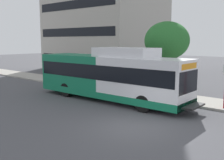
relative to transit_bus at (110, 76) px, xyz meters
name	(u,v)px	position (x,y,z in m)	size (l,w,h in m)	color
ground_plane	(36,102)	(-3.66, 3.35, -1.70)	(120.00, 120.00, 0.00)	#4C4C51
sidewalk_curb	(124,90)	(3.34, 1.35, -1.63)	(3.00, 56.00, 0.14)	#A8A399
transit_bus	(110,76)	(0.00, 0.00, 0.00)	(2.58, 12.25, 3.65)	white
street_tree_near_stop	(167,41)	(4.39, -1.92, 2.38)	(3.36, 3.36, 5.39)	#4C3823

